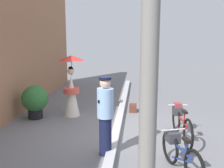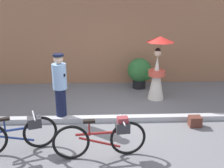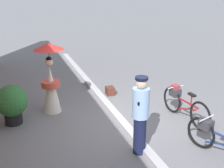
# 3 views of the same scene
# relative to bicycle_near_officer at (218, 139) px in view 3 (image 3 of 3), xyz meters

# --- Properties ---
(ground_plane) EXTENTS (30.00, 30.00, 0.00)m
(ground_plane) POSITION_rel_bicycle_near_officer_xyz_m (1.86, 1.32, -0.39)
(ground_plane) COLOR slate
(sidewalk_curb) EXTENTS (14.00, 0.20, 0.12)m
(sidewalk_curb) POSITION_rel_bicycle_near_officer_xyz_m (1.86, 1.32, -0.33)
(sidewalk_curb) COLOR #B2B2B7
(sidewalk_curb) RESTS_ON ground_plane
(bicycle_near_officer) EXTENTS (1.58, 0.64, 0.76)m
(bicycle_near_officer) POSITION_rel_bicycle_near_officer_xyz_m (0.00, 0.00, 0.00)
(bicycle_near_officer) COLOR black
(bicycle_near_officer) RESTS_ON ground_plane
(bicycle_far_side) EXTENTS (1.79, 0.48, 0.80)m
(bicycle_far_side) POSITION_rel_bicycle_near_officer_xyz_m (1.70, -0.26, 0.03)
(bicycle_far_side) COLOR black
(bicycle_far_side) RESTS_ON ground_plane
(person_officer) EXTENTS (0.34, 0.34, 1.67)m
(person_officer) POSITION_rel_bicycle_near_officer_xyz_m (0.65, 1.44, 0.50)
(person_officer) COLOR #141938
(person_officer) RESTS_ON ground_plane
(person_with_parasol) EXTENTS (0.78, 0.78, 1.86)m
(person_with_parasol) POSITION_rel_bicycle_near_officer_xyz_m (3.28, 2.80, 0.53)
(person_with_parasol) COLOR silver
(person_with_parasol) RESTS_ON ground_plane
(potted_plant_by_door) EXTENTS (0.80, 0.78, 1.00)m
(potted_plant_by_door) POSITION_rel_bicycle_near_officer_xyz_m (2.92, 3.81, 0.16)
(potted_plant_by_door) COLOR black
(potted_plant_by_door) RESTS_ON ground_plane
(backpack_on_pavement) EXTENTS (0.28, 0.23, 0.25)m
(backpack_on_pavement) POSITION_rel_bicycle_near_officer_xyz_m (3.85, 0.94, -0.26)
(backpack_on_pavement) COLOR #592D23
(backpack_on_pavement) RESTS_ON ground_plane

